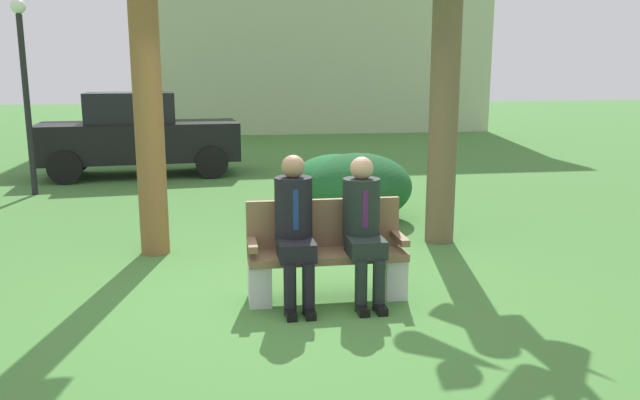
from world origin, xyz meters
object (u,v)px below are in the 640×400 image
object	(u,v)px
shrub_mid_lawn	(337,185)
street_lamp	(24,76)
seated_man_left	(295,223)
shrub_near_bench	(358,187)
parked_car_near	(138,134)
park_bench	(326,255)
seated_man_right	(363,222)

from	to	relation	value
shrub_mid_lawn	street_lamp	distance (m)	5.62
seated_man_left	shrub_mid_lawn	bearing A→B (deg)	73.43
shrub_near_bench	parked_car_near	world-z (taller)	parked_car_near
park_bench	seated_man_right	world-z (taller)	seated_man_right
street_lamp	seated_man_left	bearing A→B (deg)	-57.05
park_bench	shrub_mid_lawn	distance (m)	3.46
park_bench	parked_car_near	xyz separation A→B (m)	(-2.57, 7.64, 0.44)
seated_man_left	shrub_near_bench	xyz separation A→B (m)	(1.28, 3.16, -0.27)
shrub_near_bench	seated_man_right	bearing A→B (deg)	-101.83
seated_man_left	shrub_near_bench	size ratio (longest dim) A/B	0.88
shrub_mid_lawn	parked_car_near	bearing A→B (deg)	127.85
parked_car_near	street_lamp	bearing A→B (deg)	-129.27
seated_man_left	street_lamp	xyz separation A→B (m)	(-3.81, 5.87, 1.26)
shrub_near_bench	shrub_mid_lawn	size ratio (longest dim) A/B	1.06
seated_man_left	parked_car_near	xyz separation A→B (m)	(-2.27, 7.76, 0.09)
seated_man_right	shrub_mid_lawn	world-z (taller)	seated_man_right
seated_man_right	shrub_near_bench	bearing A→B (deg)	78.17
shrub_mid_lawn	parked_car_near	world-z (taller)	parked_car_near
seated_man_right	shrub_near_bench	xyz separation A→B (m)	(0.66, 3.16, -0.26)
seated_man_left	shrub_near_bench	world-z (taller)	seated_man_left
park_bench	street_lamp	bearing A→B (deg)	125.52
seated_man_right	street_lamp	size ratio (longest dim) A/B	0.40
park_bench	shrub_near_bench	distance (m)	3.20
seated_man_right	street_lamp	distance (m)	7.47
park_bench	seated_man_left	size ratio (longest dim) A/B	1.07
shrub_mid_lawn	park_bench	bearing A→B (deg)	-102.32
park_bench	seated_man_left	xyz separation A→B (m)	(-0.30, -0.12, 0.35)
street_lamp	shrub_near_bench	bearing A→B (deg)	-28.08
parked_car_near	park_bench	bearing A→B (deg)	-71.42
park_bench	seated_man_right	xyz separation A→B (m)	(0.32, -0.12, 0.33)
shrub_near_bench	shrub_mid_lawn	xyz separation A→B (m)	(-0.24, 0.34, -0.03)
parked_car_near	street_lamp	distance (m)	2.70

